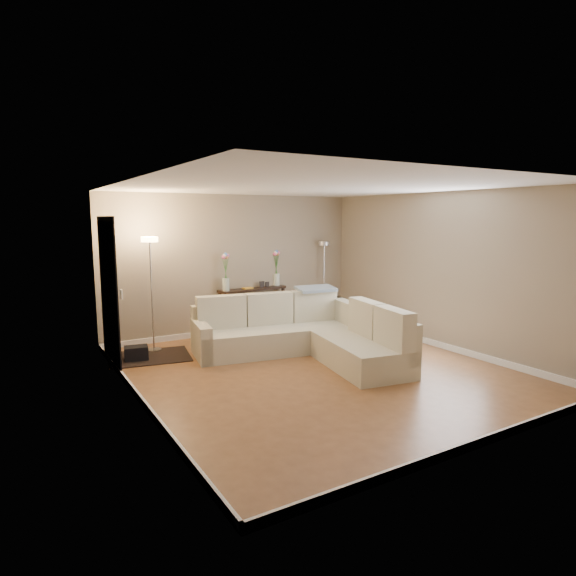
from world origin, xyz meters
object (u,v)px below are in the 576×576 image
console_table (249,307)px  floor_lamp_unlit (324,266)px  floor_lamp_lit (151,271)px  sectional_sofa (305,334)px

console_table → floor_lamp_unlit: bearing=-3.2°
console_table → floor_lamp_lit: 2.18m
floor_lamp_lit → floor_lamp_unlit: size_ratio=1.11×
console_table → floor_lamp_lit: size_ratio=0.75×
floor_lamp_unlit → console_table: bearing=176.8°
sectional_sofa → floor_lamp_lit: floor_lamp_lit is taller
console_table → floor_lamp_lit: floor_lamp_lit is taller
floor_lamp_lit → floor_lamp_unlit: bearing=5.4°
floor_lamp_unlit → sectional_sofa: bearing=-131.9°
floor_lamp_lit → sectional_sofa: bearing=-36.3°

